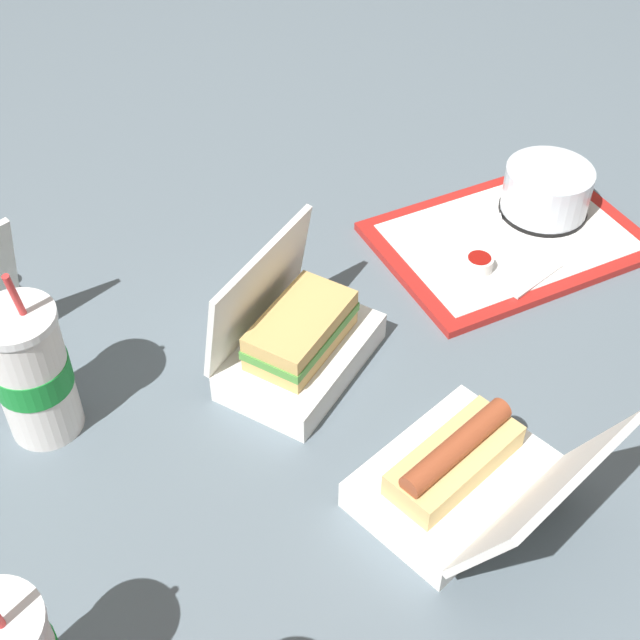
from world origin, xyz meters
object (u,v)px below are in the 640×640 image
clamshell_hotdog_front (460,478)px  ketchup_cup (479,264)px  clamshell_sandwich_center (296,341)px  soda_cup_right (32,373)px  food_tray (508,240)px  cake_container (545,191)px  plastic_fork (464,217)px

clamshell_hotdog_front → ketchup_cup: bearing=42.1°
clamshell_sandwich_center → soda_cup_right: size_ratio=1.02×
clamshell_hotdog_front → clamshell_sandwich_center: bearing=94.0°
food_tray → clamshell_sandwich_center: bearing=-178.4°
food_tray → cake_container: cake_container is taller
plastic_fork → clamshell_sandwich_center: (-0.37, -0.08, 0.03)m
soda_cup_right → food_tray: bearing=-7.7°
food_tray → cake_container: (0.08, 0.01, 0.04)m
food_tray → plastic_fork: bearing=107.5°
plastic_fork → food_tray: bearing=-36.2°
plastic_fork → clamshell_sandwich_center: size_ratio=0.45×
food_tray → cake_container: bearing=10.0°
food_tray → soda_cup_right: (-0.68, 0.09, 0.08)m
clamshell_sandwich_center → clamshell_hotdog_front: bearing=-86.0°
clamshell_sandwich_center → plastic_fork: bearing=12.4°
clamshell_hotdog_front → soda_cup_right: size_ratio=0.99×
food_tray → plastic_fork: 0.07m
clamshell_sandwich_center → ketchup_cup: bearing=-3.4°
cake_container → food_tray: bearing=-170.0°
cake_container → clamshell_hotdog_front: clamshell_hotdog_front is taller
food_tray → ketchup_cup: size_ratio=10.30×
ketchup_cup → cake_container: bearing=13.8°
food_tray → clamshell_hotdog_front: bearing=-142.9°
soda_cup_right → ketchup_cup: bearing=-11.5°
food_tray → plastic_fork: size_ratio=3.75×
plastic_fork → clamshell_hotdog_front: size_ratio=0.47×
cake_container → plastic_fork: bearing=152.7°
cake_container → clamshell_hotdog_front: (-0.46, -0.30, -0.01)m
plastic_fork → soda_cup_right: (-0.66, 0.02, 0.07)m
clamshell_hotdog_front → soda_cup_right: bearing=129.7°
clamshell_sandwich_center → soda_cup_right: soda_cup_right is taller
plastic_fork → soda_cup_right: size_ratio=0.46×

